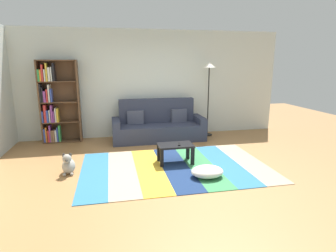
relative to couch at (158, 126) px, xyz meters
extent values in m
plane|color=#9E7042|center=(-0.04, -2.02, -0.34)|extent=(14.00, 14.00, 0.00)
cube|color=silver|center=(-0.04, 0.53, 1.01)|extent=(6.80, 0.10, 2.70)
cube|color=teal|center=(-1.47, -1.96, -0.33)|extent=(0.48, 2.20, 0.01)
cube|color=tan|center=(-0.99, -1.96, -0.33)|extent=(0.48, 2.20, 0.01)
cube|color=gold|center=(-0.51, -1.96, -0.33)|extent=(0.48, 2.20, 0.01)
cube|color=navy|center=(-0.02, -1.96, -0.33)|extent=(0.48, 2.20, 0.01)
cube|color=#387F4C|center=(0.46, -1.96, -0.33)|extent=(0.48, 2.20, 0.01)
cube|color=teal|center=(0.95, -1.96, -0.33)|extent=(0.48, 2.20, 0.01)
cube|color=tan|center=(1.43, -1.96, -0.33)|extent=(0.48, 2.20, 0.01)
cube|color=#2D3347|center=(0.00, -0.07, -0.14)|extent=(1.90, 0.80, 0.40)
cube|color=#2D3347|center=(0.00, 0.23, 0.36)|extent=(1.90, 0.20, 0.60)
cube|color=#2D3347|center=(-1.04, -0.07, -0.06)|extent=(0.18, 0.80, 0.56)
cube|color=#2D3347|center=(1.04, -0.07, -0.06)|extent=(0.18, 0.80, 0.56)
cube|color=#42475B|center=(-0.55, 0.11, 0.22)|extent=(0.42, 0.19, 0.36)
cube|color=#42475B|center=(0.55, 0.11, 0.22)|extent=(0.42, 0.19, 0.36)
cube|color=brown|center=(-2.75, 0.28, 0.64)|extent=(0.04, 0.28, 1.96)
cube|color=brown|center=(-1.89, 0.28, 0.64)|extent=(0.04, 0.28, 1.96)
cube|color=brown|center=(-2.32, 0.41, 0.64)|extent=(0.90, 0.01, 1.96)
cube|color=brown|center=(-2.32, 0.28, -0.32)|extent=(0.86, 0.28, 0.02)
cube|color=brown|center=(-2.32, 0.28, 0.16)|extent=(0.86, 0.28, 0.02)
cube|color=brown|center=(-2.32, 0.28, 0.64)|extent=(0.86, 0.28, 0.02)
cube|color=brown|center=(-2.32, 0.28, 1.12)|extent=(0.86, 0.28, 0.02)
cube|color=brown|center=(-2.32, 0.28, 1.60)|extent=(0.86, 0.28, 0.02)
cube|color=#334CB2|center=(-2.71, 0.26, -0.15)|extent=(0.04, 0.23, 0.32)
cube|color=orange|center=(-2.67, 0.25, -0.13)|extent=(0.03, 0.20, 0.35)
cube|color=red|center=(-2.63, 0.26, -0.17)|extent=(0.04, 0.23, 0.28)
cube|color=purple|center=(-2.59, 0.25, -0.11)|extent=(0.03, 0.21, 0.40)
cube|color=#8C6647|center=(-2.56, 0.26, -0.17)|extent=(0.03, 0.23, 0.27)
cube|color=#8C6647|center=(-2.52, 0.24, -0.17)|extent=(0.04, 0.19, 0.28)
cube|color=silver|center=(-2.46, 0.23, -0.17)|extent=(0.04, 0.18, 0.28)
cube|color=#334CB2|center=(-2.42, 0.26, -0.14)|extent=(0.03, 0.23, 0.34)
cube|color=green|center=(-2.38, 0.24, -0.11)|extent=(0.04, 0.18, 0.40)
cube|color=#334CB2|center=(-2.71, 0.27, 0.31)|extent=(0.04, 0.25, 0.27)
cube|color=red|center=(-2.66, 0.24, 0.38)|extent=(0.05, 0.19, 0.41)
cube|color=#334CB2|center=(-2.61, 0.26, 0.31)|extent=(0.04, 0.22, 0.29)
cube|color=silver|center=(-2.56, 0.23, 0.32)|extent=(0.03, 0.17, 0.29)
cube|color=purple|center=(-2.51, 0.26, 0.37)|extent=(0.04, 0.22, 0.41)
cube|color=purple|center=(-2.47, 0.25, 0.30)|extent=(0.03, 0.21, 0.26)
cube|color=silver|center=(-2.43, 0.27, 0.34)|extent=(0.03, 0.24, 0.34)
cube|color=gold|center=(-2.39, 0.25, 0.33)|extent=(0.04, 0.20, 0.32)
cube|color=black|center=(-2.71, 0.25, 0.86)|extent=(0.04, 0.20, 0.42)
cube|color=black|center=(-2.67, 0.26, 0.82)|extent=(0.03, 0.22, 0.35)
cube|color=purple|center=(-2.63, 0.26, 0.78)|extent=(0.05, 0.23, 0.26)
cube|color=red|center=(-2.57, 0.23, 0.80)|extent=(0.03, 0.16, 0.30)
cube|color=silver|center=(-2.53, 0.27, 0.85)|extent=(0.03, 0.25, 0.41)
cube|color=#334CB2|center=(-2.48, 0.23, 0.81)|extent=(0.03, 0.17, 0.31)
cube|color=green|center=(-2.71, 0.25, 1.27)|extent=(0.04, 0.20, 0.27)
cube|color=orange|center=(-2.67, 0.27, 1.27)|extent=(0.03, 0.25, 0.27)
cube|color=red|center=(-2.63, 0.27, 1.32)|extent=(0.04, 0.25, 0.38)
cube|color=silver|center=(-2.58, 0.26, 1.27)|extent=(0.03, 0.22, 0.28)
cube|color=gold|center=(-2.54, 0.24, 1.34)|extent=(0.04, 0.18, 0.41)
cube|color=silver|center=(-2.49, 0.28, 1.29)|extent=(0.05, 0.26, 0.32)
cube|color=silver|center=(-2.44, 0.25, 1.29)|extent=(0.03, 0.21, 0.32)
cube|color=black|center=(-2.39, 0.27, 1.34)|extent=(0.04, 0.24, 0.41)
cube|color=black|center=(0.03, -1.73, 0.02)|extent=(0.67, 0.41, 0.04)
cube|color=black|center=(-0.26, -1.89, -0.16)|extent=(0.06, 0.06, 0.33)
cube|color=black|center=(0.33, -1.89, -0.16)|extent=(0.06, 0.06, 0.33)
cube|color=black|center=(-0.26, -1.57, -0.16)|extent=(0.06, 0.06, 0.33)
cube|color=black|center=(0.33, -1.57, -0.16)|extent=(0.06, 0.06, 0.33)
ellipsoid|color=white|center=(0.40, -2.51, -0.23)|extent=(0.55, 0.43, 0.19)
ellipsoid|color=#9E998E|center=(-1.91, -1.84, -0.21)|extent=(0.22, 0.30, 0.26)
sphere|color=#9E998E|center=(-1.91, -1.94, -0.03)|extent=(0.15, 0.15, 0.15)
ellipsoid|color=#474440|center=(-1.91, -2.00, -0.04)|extent=(0.06, 0.07, 0.05)
ellipsoid|color=#474440|center=(-1.96, -1.92, 0.02)|extent=(0.05, 0.04, 0.08)
ellipsoid|color=#474440|center=(-1.85, -1.92, 0.02)|extent=(0.05, 0.04, 0.08)
sphere|color=#9E998E|center=(-1.97, -1.97, -0.31)|extent=(0.06, 0.06, 0.06)
sphere|color=#9E998E|center=(-1.85, -1.97, -0.31)|extent=(0.06, 0.06, 0.06)
cylinder|color=black|center=(1.34, 0.13, -0.32)|extent=(0.26, 0.26, 0.02)
cylinder|color=black|center=(1.34, 0.13, 0.56)|extent=(0.03, 0.03, 1.74)
cone|color=white|center=(1.34, 0.13, 1.50)|extent=(0.32, 0.32, 0.14)
cube|color=black|center=(0.09, -1.77, 0.05)|extent=(0.07, 0.16, 0.02)
camera|label=1|loc=(-1.14, -6.61, 1.55)|focal=29.46mm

